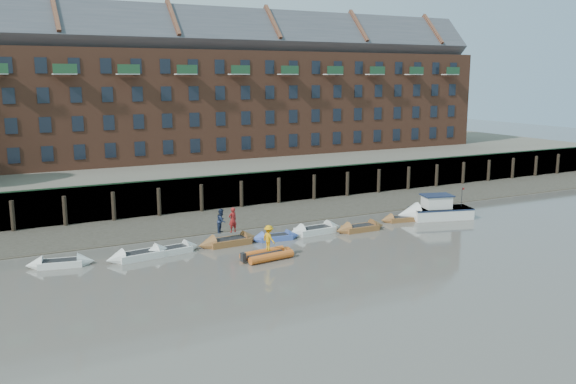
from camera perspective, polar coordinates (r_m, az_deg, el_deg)
ground at (r=38.99m, az=5.66°, el=-7.83°), size 220.00×220.00×0.00m
foreshore at (r=54.36m, az=-4.74°, el=-2.44°), size 110.00×8.00×0.50m
mud_band at (r=51.33m, az=-3.27°, el=-3.22°), size 110.00×1.60×0.10m
river_wall at (r=58.01m, az=-6.44°, el=-0.02°), size 110.00×1.23×3.30m
bank_terrace at (r=70.72m, az=-10.43°, el=1.83°), size 110.00×28.00×3.20m
apartment_terrace at (r=70.84m, az=-10.98°, el=10.94°), size 80.60×15.56×20.98m
rowboat_0 at (r=43.32m, az=-20.53°, el=-6.26°), size 4.49×2.09×1.26m
rowboat_1 at (r=43.50m, az=-13.68°, el=-5.76°), size 4.90×1.96×1.38m
rowboat_2 at (r=44.31m, az=-10.85°, el=-5.37°), size 4.48×1.83×1.26m
rowboat_3 at (r=45.83m, az=-5.54°, el=-4.64°), size 4.96×1.64×1.42m
rowboat_4 at (r=47.00m, az=-1.22°, el=-4.26°), size 4.08×1.61×1.15m
rowboat_5 at (r=48.95m, az=2.55°, el=-3.59°), size 5.04×1.71×1.44m
rowboat_6 at (r=50.04m, az=6.77°, el=-3.36°), size 4.57×1.36×1.32m
rowboat_7 at (r=53.89m, az=10.58°, el=-2.48°), size 4.12×1.74×1.16m
rib_tender at (r=42.31m, az=-1.82°, el=-5.87°), size 3.79×2.14×0.64m
motor_launch at (r=55.04m, az=13.07°, el=-1.77°), size 7.04×3.89×2.76m
person_rower_a at (r=45.50m, az=-5.20°, el=-2.61°), size 0.77×0.59×1.88m
person_rower_b at (r=45.45m, az=-6.24°, el=-2.69°), size 1.09×1.12×1.82m
person_rib_crew at (r=41.92m, az=-1.80°, el=-4.32°), size 0.88×1.26×1.77m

